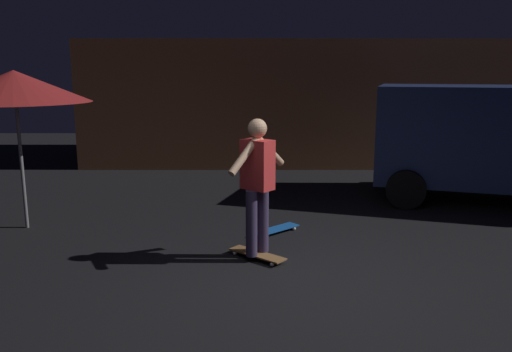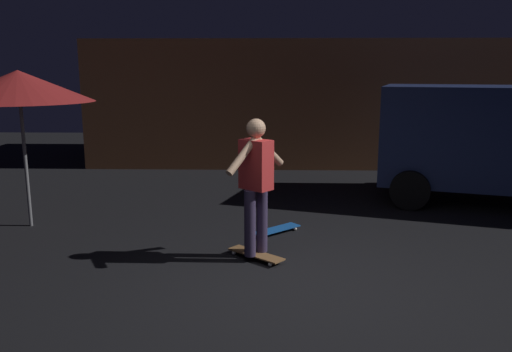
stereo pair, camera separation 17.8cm
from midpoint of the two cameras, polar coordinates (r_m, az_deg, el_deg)
name	(u,v)px [view 1 (the left image)]	position (r m, az deg, el deg)	size (l,w,h in m)	color
ground_plane	(307,291)	(5.65, 4.74, -12.53)	(28.00, 28.00, 0.00)	black
low_building	(319,100)	(14.15, 6.61, 8.24)	(11.83, 4.17, 3.00)	#C67A47
patio_umbrella	(13,86)	(8.20, -25.72, 8.85)	(2.10, 2.10, 2.30)	slate
skateboard_ridden	(256,254)	(6.51, -0.79, -8.61)	(0.73, 0.66, 0.07)	olive
skateboard_spare	(274,229)	(7.48, 1.33, -5.90)	(0.71, 0.67, 0.07)	#1959B2
skater	(256,177)	(6.24, -0.82, -0.12)	(0.70, 0.81, 1.67)	#382D4C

